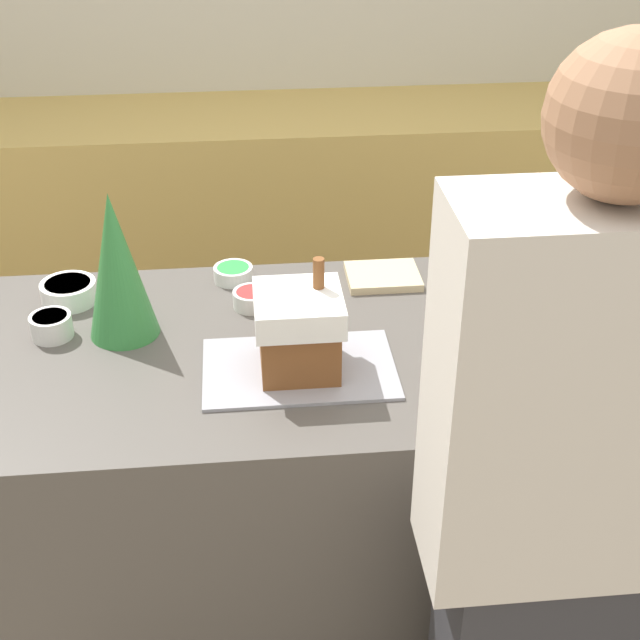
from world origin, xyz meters
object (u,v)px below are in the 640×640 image
object	(u,v)px
baking_tray	(299,369)
candy_bowl_near_tray_right	(603,280)
candy_bowl_far_left	(51,325)
candy_bowl_beside_tree	(69,291)
candy_bowl_far_right	(556,309)
candy_bowl_front_corner	(252,298)
person	(554,528)
candy_bowl_behind_tray	(233,273)
gingerbread_house	(299,330)
cookbook	(383,276)
candy_bowl_center_rear	(481,291)
decorative_tree	(117,266)

from	to	relation	value
baking_tray	candy_bowl_near_tray_right	size ratio (longest dim) A/B	3.92
candy_bowl_far_left	candy_bowl_near_tray_right	bearing A→B (deg)	3.51
candy_bowl_beside_tree	candy_bowl_far_right	bearing A→B (deg)	-9.55
candy_bowl_front_corner	candy_bowl_far_left	size ratio (longest dim) A/B	0.98
person	candy_bowl_front_corner	bearing A→B (deg)	121.35
candy_bowl_behind_tray	person	xyz separation A→B (m)	(0.53, -0.94, -0.02)
gingerbread_house	person	size ratio (longest dim) A/B	0.14
candy_bowl_far_left	candy_bowl_beside_tree	world-z (taller)	candy_bowl_far_left
baking_tray	cookbook	world-z (taller)	cookbook
candy_bowl_front_corner	candy_bowl_far_left	xyz separation A→B (m)	(-0.46, -0.09, 0.01)
candy_bowl_front_corner	cookbook	size ratio (longest dim) A/B	0.50
candy_bowl_center_rear	candy_bowl_beside_tree	xyz separation A→B (m)	(-1.00, 0.09, 0.00)
candy_bowl_front_corner	cookbook	world-z (taller)	candy_bowl_front_corner
baking_tray	candy_bowl_far_left	bearing A→B (deg)	160.72
candy_bowl_far_right	person	world-z (taller)	person
baking_tray	candy_bowl_behind_tray	bearing A→B (deg)	107.67
candy_bowl_near_tray_right	candy_bowl_far_right	size ratio (longest dim) A/B	0.81
baking_tray	candy_bowl_near_tray_right	bearing A→B (deg)	19.41
gingerbread_house	candy_bowl_behind_tray	size ratio (longest dim) A/B	2.47
gingerbread_house	candy_bowl_beside_tree	bearing A→B (deg)	146.64
cookbook	person	distance (m)	0.92
candy_bowl_near_tray_right	candy_bowl_far_right	xyz separation A→B (m)	(-0.16, -0.12, -0.00)
candy_bowl_front_corner	cookbook	distance (m)	0.35
candy_bowl_far_left	baking_tray	bearing A→B (deg)	-19.28
candy_bowl_center_rear	candy_bowl_far_left	world-z (taller)	candy_bowl_far_left
gingerbread_house	candy_bowl_far_right	bearing A→B (deg)	14.32
candy_bowl_far_right	candy_bowl_beside_tree	bearing A→B (deg)	170.45
decorative_tree	candy_bowl_front_corner	size ratio (longest dim) A/B	3.74
candy_bowl_behind_tray	person	size ratio (longest dim) A/B	0.06
candy_bowl_beside_tree	candy_bowl_behind_tray	bearing A→B (deg)	9.99
decorative_tree	candy_bowl_near_tray_right	xyz separation A→B (m)	(1.17, 0.08, -0.14)
candy_bowl_beside_tree	cookbook	bearing A→B (deg)	2.55
candy_bowl_center_rear	person	size ratio (longest dim) A/B	0.07
baking_tray	person	distance (m)	0.65
candy_bowl_far_left	candy_bowl_far_right	bearing A→B (deg)	-1.69
candy_bowl_front_corner	candy_bowl_far_right	size ratio (longest dim) A/B	0.71
candy_bowl_beside_tree	person	xyz separation A→B (m)	(0.93, -0.87, -0.03)
candy_bowl_far_left	candy_bowl_behind_tray	world-z (taller)	candy_bowl_far_left
gingerbread_house	candy_bowl_center_rear	size ratio (longest dim) A/B	2.05
candy_bowl_behind_tray	person	world-z (taller)	person
candy_bowl_beside_tree	cookbook	distance (m)	0.78
candy_bowl_beside_tree	candy_bowl_far_right	world-z (taller)	candy_bowl_beside_tree
gingerbread_house	person	world-z (taller)	person
candy_bowl_near_tray_right	candy_bowl_behind_tray	distance (m)	0.93
candy_bowl_far_right	cookbook	distance (m)	0.44
candy_bowl_front_corner	candy_bowl_behind_tray	bearing A→B (deg)	107.37
decorative_tree	candy_bowl_behind_tray	size ratio (longest dim) A/B	3.49
candy_bowl_near_tray_right	person	world-z (taller)	person
candy_bowl_front_corner	candy_bowl_beside_tree	world-z (taller)	candy_bowl_beside_tree
decorative_tree	candy_bowl_front_corner	bearing A→B (deg)	17.28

